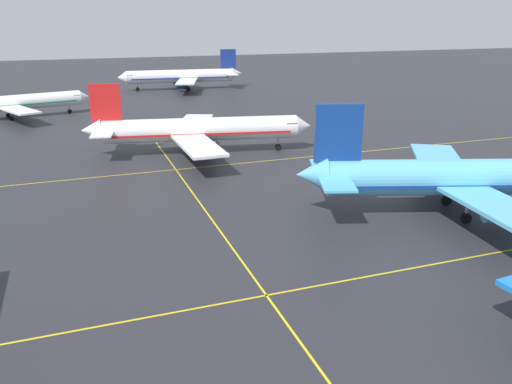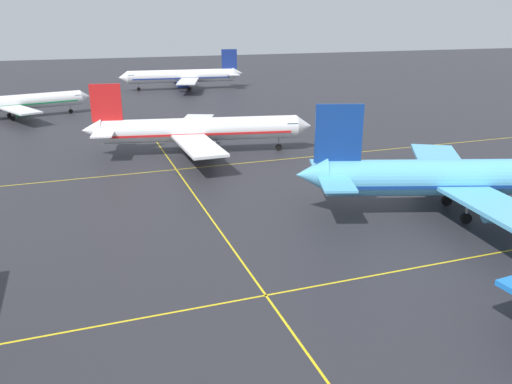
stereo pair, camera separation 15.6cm
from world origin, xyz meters
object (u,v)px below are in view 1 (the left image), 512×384
at_px(airliner_third_row, 198,130).
at_px(airliner_far_right_stand, 182,76).
at_px(airliner_far_left_stand, 14,103).
at_px(airliner_second_row, 474,178).

distance_m(airliner_third_row, airliner_far_right_stand, 79.78).
bearing_deg(airliner_far_left_stand, airliner_far_right_stand, 37.43).
xyz_separation_m(airliner_third_row, airliner_far_left_stand, (-31.70, 43.96, -0.52)).
distance_m(airliner_far_left_stand, airliner_far_right_stand, 57.02).
bearing_deg(airliner_far_right_stand, airliner_third_row, -99.80).
relative_size(airliner_second_row, airliner_third_row, 1.07).
bearing_deg(airliner_far_right_stand, airliner_second_row, -85.22).
bearing_deg(airliner_third_row, airliner_far_left_stand, 125.80).
distance_m(airliner_third_row, airliner_far_left_stand, 54.19).
height_order(airliner_far_left_stand, airliner_far_right_stand, airliner_far_right_stand).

